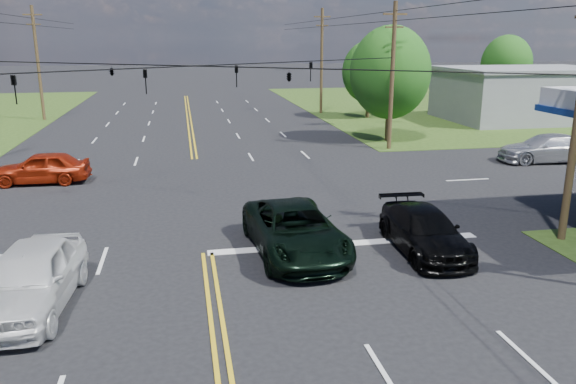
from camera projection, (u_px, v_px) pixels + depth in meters
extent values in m
plane|color=black|center=(199.00, 193.00, 27.04)|extent=(280.00, 280.00, 0.00)
cube|color=#2B4315|center=(500.00, 104.00, 63.63)|extent=(46.00, 48.00, 0.03)
cube|color=silver|center=(346.00, 244.00, 20.35)|extent=(10.00, 0.50, 0.02)
cube|color=slate|center=(525.00, 96.00, 50.79)|extent=(14.00, 10.00, 4.40)
cylinder|color=#46341D|center=(392.00, 77.00, 36.64)|extent=(0.28, 0.28, 9.50)
cube|color=#46341D|center=(395.00, 14.00, 35.59)|extent=(1.60, 0.12, 0.12)
cube|color=#46341D|center=(395.00, 27.00, 35.80)|extent=(1.20, 0.10, 0.10)
cylinder|color=#46341D|center=(38.00, 64.00, 49.91)|extent=(0.28, 0.28, 10.00)
cube|color=#46341D|center=(32.00, 15.00, 48.80)|extent=(1.60, 0.12, 0.12)
cube|color=#46341D|center=(34.00, 24.00, 49.01)|extent=(1.20, 0.10, 0.10)
cylinder|color=#46341D|center=(322.00, 62.00, 54.57)|extent=(0.28, 0.28, 10.00)
cube|color=#46341D|center=(322.00, 17.00, 53.46)|extent=(1.60, 0.12, 0.12)
cube|color=#46341D|center=(322.00, 25.00, 53.67)|extent=(1.20, 0.10, 0.10)
imported|color=black|center=(15.00, 90.00, 20.17)|extent=(0.17, 0.21, 1.05)
imported|color=black|center=(146.00, 82.00, 23.86)|extent=(0.17, 0.21, 1.05)
imported|color=black|center=(237.00, 76.00, 27.34)|extent=(0.17, 0.21, 1.05)
imported|color=black|center=(311.00, 72.00, 31.03)|extent=(0.17, 0.21, 1.05)
imported|color=black|center=(112.00, 70.00, 27.38)|extent=(1.24, 0.26, 0.50)
imported|color=black|center=(289.00, 75.00, 23.67)|extent=(1.24, 0.26, 0.50)
cylinder|color=black|center=(484.00, 13.00, 25.28)|extent=(0.04, 100.00, 0.04)
cylinder|color=#46341D|center=(388.00, 118.00, 40.48)|extent=(0.36, 0.36, 3.30)
ellipsoid|color=#134A15|center=(390.00, 73.00, 39.63)|extent=(5.70, 5.70, 6.60)
cylinder|color=#46341D|center=(368.00, 102.00, 52.36)|extent=(0.36, 0.36, 2.86)
ellipsoid|color=#134A15|center=(369.00, 72.00, 51.62)|extent=(4.94, 4.94, 5.72)
cylinder|color=#46341D|center=(504.00, 92.00, 61.15)|extent=(0.36, 0.36, 3.08)
ellipsoid|color=#134A15|center=(506.00, 64.00, 60.36)|extent=(5.32, 5.32, 6.16)
imported|color=black|center=(295.00, 230.00, 19.30)|extent=(3.18, 6.26, 1.69)
imported|color=black|center=(424.00, 231.00, 19.55)|extent=(2.23, 5.16, 1.48)
imported|color=silver|center=(30.00, 278.00, 15.30)|extent=(2.56, 5.46, 1.81)
imported|color=#98200B|center=(41.00, 168.00, 28.73)|extent=(4.81, 2.02, 1.62)
imported|color=#BABABF|center=(546.00, 148.00, 33.73)|extent=(5.86, 2.77, 1.65)
cylinder|color=#A5A5AA|center=(390.00, 83.00, 45.47)|extent=(0.20, 0.20, 7.43)
cube|color=yellow|center=(392.00, 43.00, 44.65)|extent=(2.05, 0.31, 1.02)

